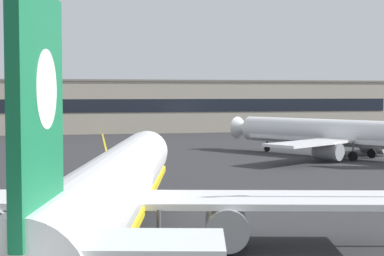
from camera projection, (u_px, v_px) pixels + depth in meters
The scene contains 5 objects.
taxiway_centreline at pixel (117, 197), 51.25m from camera, with size 0.30×180.00×0.01m, color yellow.
airliner_foreground at pixel (114, 189), 34.13m from camera, with size 32.23×41.00×11.65m.
airliner_background at pixel (351, 134), 81.58m from camera, with size 27.90×34.58×11.01m.
safety_cone_by_nose_gear at pixel (106, 196), 50.68m from camera, with size 0.44×0.44×0.55m.
terminal_building at pixel (59, 106), 133.29m from camera, with size 153.82×12.40×11.49m.
Camera 1 is at (-5.17, -20.95, 8.66)m, focal length 57.97 mm.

